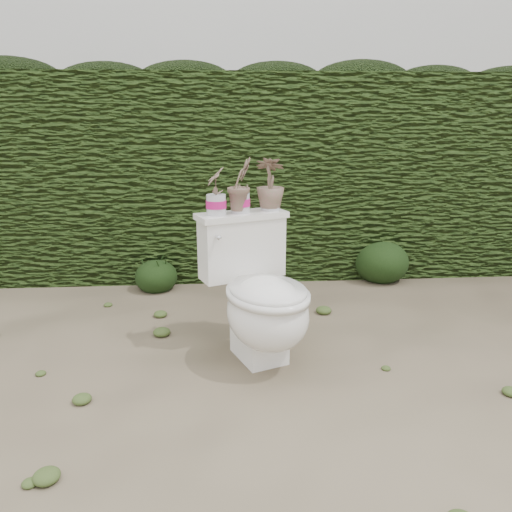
{
  "coord_description": "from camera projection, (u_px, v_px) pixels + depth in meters",
  "views": [
    {
      "loc": [
        -0.4,
        -2.67,
        1.3
      ],
      "look_at": [
        -0.21,
        -0.05,
        0.55
      ],
      "focal_mm": 35.0,
      "sensor_mm": 36.0,
      "label": 1
    }
  ],
  "objects": [
    {
      "name": "potted_plant_right",
      "position": [
        270.0,
        185.0,
        2.78
      ],
      "size": [
        0.18,
        0.18,
        0.28
      ],
      "primitive_type": "imported",
      "rotation": [
        0.0,
        0.0,
        3.0
      ],
      "color": "#25792F",
      "rests_on": "toilet"
    },
    {
      "name": "potted_plant_left",
      "position": [
        216.0,
        193.0,
        2.65
      ],
      "size": [
        0.09,
        0.13,
        0.24
      ],
      "primitive_type": "imported",
      "rotation": [
        0.0,
        0.0,
        4.76
      ],
      "color": "#25792F",
      "rests_on": "toilet"
    },
    {
      "name": "liriope_clump_1",
      "position": [
        156.0,
        273.0,
        3.81
      ],
      "size": [
        0.32,
        0.32,
        0.26
      ],
      "primitive_type": "ellipsoid",
      "color": "#1E3311",
      "rests_on": "ground"
    },
    {
      "name": "toilet",
      "position": [
        261.0,
        298.0,
        2.65
      ],
      "size": [
        0.67,
        0.8,
        0.78
      ],
      "rotation": [
        0.0,
        0.0,
        0.37
      ],
      "color": "white",
      "rests_on": "ground"
    },
    {
      "name": "house_wall",
      "position": [
        278.0,
        70.0,
        8.2
      ],
      "size": [
        8.0,
        3.5,
        4.0
      ],
      "primitive_type": "cube",
      "color": "silver",
      "rests_on": "ground"
    },
    {
      "name": "hedge",
      "position": [
        266.0,
        175.0,
        4.26
      ],
      "size": [
        8.0,
        1.0,
        1.6
      ],
      "primitive_type": "cube",
      "color": "#334D19",
      "rests_on": "ground"
    },
    {
      "name": "potted_plant_center",
      "position": [
        240.0,
        187.0,
        2.7
      ],
      "size": [
        0.19,
        0.2,
        0.29
      ],
      "primitive_type": "imported",
      "rotation": [
        0.0,
        0.0,
        1.04
      ],
      "color": "#25792F",
      "rests_on": "toilet"
    },
    {
      "name": "ground",
      "position": [
        291.0,
        342.0,
        2.95
      ],
      "size": [
        60.0,
        60.0,
        0.0
      ],
      "primitive_type": "plane",
      "color": "#86775C",
      "rests_on": "ground"
    },
    {
      "name": "liriope_clump_2",
      "position": [
        381.0,
        259.0,
        4.03
      ],
      "size": [
        0.44,
        0.44,
        0.35
      ],
      "primitive_type": "ellipsoid",
      "color": "#1E3311",
      "rests_on": "ground"
    }
  ]
}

